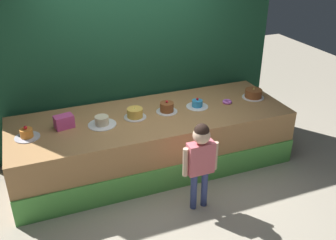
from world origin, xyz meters
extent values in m
plane|color=#ADA38E|center=(0.00, 0.00, 0.00)|extent=(12.00, 12.00, 0.00)
cube|color=#B27F4C|center=(0.00, 0.63, 0.38)|extent=(3.63, 1.26, 0.75)
cube|color=#59B24C|center=(0.00, -0.01, 0.17)|extent=(3.63, 0.02, 0.34)
cube|color=#19472D|center=(0.00, 1.36, 1.39)|extent=(4.24, 0.08, 2.78)
cylinder|color=#3F4C8C|center=(0.14, -0.42, 0.24)|extent=(0.08, 0.08, 0.48)
cylinder|color=#3F4C8C|center=(0.27, -0.42, 0.24)|extent=(0.08, 0.08, 0.48)
cube|color=#D86672|center=(0.20, -0.42, 0.67)|extent=(0.30, 0.14, 0.38)
cylinder|color=beige|center=(0.02, -0.42, 0.66)|extent=(0.06, 0.06, 0.34)
cylinder|color=beige|center=(0.38, -0.42, 0.66)|extent=(0.06, 0.06, 0.34)
sphere|color=beige|center=(0.20, -0.42, 0.96)|extent=(0.19, 0.19, 0.19)
sphere|color=black|center=(0.20, -0.42, 1.01)|extent=(0.16, 0.16, 0.16)
cube|color=#E44F9C|center=(-1.10, 0.69, 0.83)|extent=(0.25, 0.18, 0.16)
torus|color=#CC66D8|center=(1.10, 0.60, 0.77)|extent=(0.13, 0.13, 0.04)
cylinder|color=silver|center=(-1.54, 0.60, 0.76)|extent=(0.29, 0.29, 0.01)
cylinder|color=orange|center=(-1.54, 0.60, 0.81)|extent=(0.14, 0.14, 0.10)
sphere|color=red|center=(-1.54, 0.60, 0.89)|extent=(0.04, 0.04, 0.04)
cylinder|color=white|center=(-0.66, 0.59, 0.76)|extent=(0.35, 0.35, 0.01)
cylinder|color=beige|center=(-0.66, 0.59, 0.81)|extent=(0.17, 0.17, 0.11)
cylinder|color=silver|center=(-0.22, 0.64, 0.76)|extent=(0.29, 0.29, 0.01)
cylinder|color=#F2BF4C|center=(-0.22, 0.64, 0.82)|extent=(0.20, 0.20, 0.11)
cone|color=#F2E566|center=(-0.22, 0.64, 0.89)|extent=(0.02, 0.02, 0.03)
cylinder|color=white|center=(0.22, 0.65, 0.76)|extent=(0.28, 0.28, 0.01)
cylinder|color=brown|center=(0.22, 0.65, 0.82)|extent=(0.18, 0.18, 0.12)
sphere|color=red|center=(0.22, 0.65, 0.90)|extent=(0.03, 0.03, 0.03)
cylinder|color=white|center=(0.66, 0.64, 0.76)|extent=(0.30, 0.30, 0.01)
cylinder|color=#3399D8|center=(0.66, 0.64, 0.81)|extent=(0.14, 0.14, 0.09)
sphere|color=red|center=(0.66, 0.64, 0.87)|extent=(0.04, 0.04, 0.04)
cylinder|color=white|center=(1.54, 0.63, 0.76)|extent=(0.31, 0.31, 0.01)
cylinder|color=brown|center=(1.54, 0.63, 0.82)|extent=(0.24, 0.24, 0.11)
cone|color=#F2E566|center=(1.54, 0.63, 0.90)|extent=(0.02, 0.02, 0.05)
camera|label=1|loc=(-1.41, -3.57, 2.94)|focal=40.46mm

